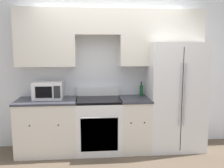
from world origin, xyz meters
The scene contains 8 objects.
ground_plane centered at (0.00, 0.00, 0.00)m, with size 12.00×12.00×0.00m, color brown.
wall_back centered at (0.01, 0.58, 1.57)m, with size 8.00×0.39×2.60m.
lower_cabinets_left centered at (-1.09, 0.31, 0.46)m, with size 1.00×0.64×0.91m.
lower_cabinets_right centered at (0.39, 0.31, 0.46)m, with size 0.51×0.64×0.91m.
oven_range centered at (-0.23, 0.31, 0.46)m, with size 0.75×0.65×1.07m.
refrigerator centered at (1.11, 0.36, 0.93)m, with size 0.95×0.76×1.86m.
microwave centered at (-1.07, 0.40, 1.06)m, with size 0.48×0.37×0.29m.
bottle centered at (0.55, 0.55, 1.01)m, with size 0.06×0.06×0.25m.
Camera 1 is at (-0.37, -3.82, 1.78)m, focal length 40.00 mm.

